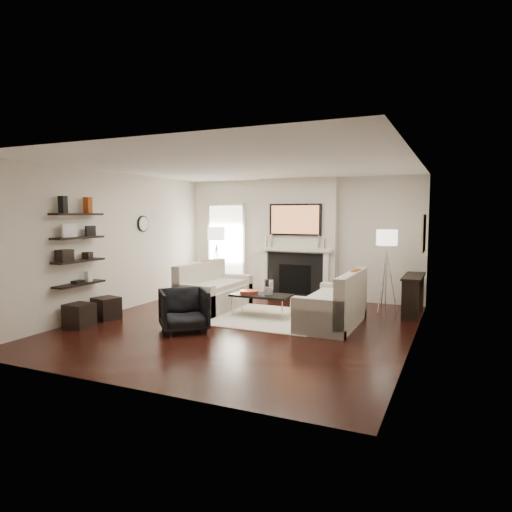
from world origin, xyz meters
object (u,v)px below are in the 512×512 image
at_px(coffee_table, 261,295).
at_px(ottoman_near, 106,308).
at_px(lamp_left_shade, 216,234).
at_px(armchair, 184,308).
at_px(loveseat_left_base, 215,298).
at_px(loveseat_right_base, 332,313).
at_px(lamp_right_shade, 387,238).

height_order(coffee_table, ottoman_near, coffee_table).
relative_size(lamp_left_shade, ottoman_near, 1.00).
bearing_deg(armchair, loveseat_left_base, 60.64).
bearing_deg(coffee_table, loveseat_right_base, -4.12).
bearing_deg(loveseat_left_base, lamp_right_shade, 19.53).
bearing_deg(lamp_right_shade, loveseat_right_base, -113.82).
bearing_deg(ottoman_near, loveseat_right_base, 17.92).
relative_size(loveseat_left_base, coffee_table, 1.64).
distance_m(loveseat_right_base, ottoman_near, 4.05).
xyz_separation_m(loveseat_left_base, lamp_left_shade, (-0.72, 1.36, 1.24)).
bearing_deg(loveseat_left_base, lamp_left_shade, 117.77).
relative_size(loveseat_right_base, lamp_left_shade, 4.50).
relative_size(coffee_table, armchair, 1.46).
distance_m(coffee_table, ottoman_near, 2.83).
height_order(loveseat_right_base, coffee_table, same).
xyz_separation_m(coffee_table, armchair, (-0.73, -1.48, -0.02)).
bearing_deg(lamp_right_shade, ottoman_near, -148.57).
bearing_deg(loveseat_left_base, coffee_table, -14.21).
distance_m(coffee_table, armchair, 1.65).
height_order(loveseat_left_base, ottoman_near, loveseat_left_base).
distance_m(loveseat_left_base, coffee_table, 1.20).
distance_m(loveseat_left_base, loveseat_right_base, 2.54).
bearing_deg(coffee_table, armchair, -116.43).
bearing_deg(lamp_right_shade, armchair, -133.73).
height_order(coffee_table, lamp_left_shade, lamp_left_shade).
bearing_deg(lamp_left_shade, loveseat_right_base, -28.47).
height_order(loveseat_left_base, loveseat_right_base, same).
bearing_deg(ottoman_near, coffee_table, 28.40).
height_order(loveseat_left_base, lamp_left_shade, lamp_left_shade).
bearing_deg(armchair, coffee_table, 21.05).
bearing_deg(loveseat_right_base, armchair, -146.73).
xyz_separation_m(loveseat_left_base, armchair, (0.41, -1.77, 0.17)).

